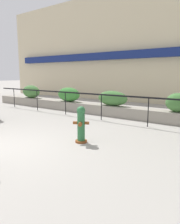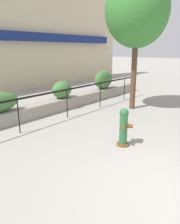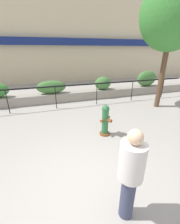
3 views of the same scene
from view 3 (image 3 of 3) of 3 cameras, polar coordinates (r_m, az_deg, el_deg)
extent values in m
plane|color=#9E9991|center=(3.63, -3.30, -26.39)|extent=(120.00, 120.00, 0.00)
cube|color=beige|center=(14.39, -17.40, 26.75)|extent=(30.00, 1.00, 8.00)
cube|color=navy|center=(13.67, -16.97, 24.35)|extent=(27.00, 0.36, 0.56)
cube|color=gray|center=(8.70, -13.44, 5.37)|extent=(18.00, 0.70, 0.50)
cube|color=black|center=(7.42, -13.26, 9.42)|extent=(15.00, 0.05, 0.06)
cylinder|color=black|center=(7.71, -28.93, 3.43)|extent=(0.04, 0.04, 1.15)
cylinder|color=black|center=(7.56, -12.90, 5.40)|extent=(0.04, 0.04, 1.15)
cylinder|color=black|center=(8.00, 2.61, 6.91)|extent=(0.04, 0.04, 1.15)
cylinder|color=black|center=(8.95, 15.71, 7.79)|extent=(0.04, 0.04, 1.15)
cylinder|color=black|center=(10.27, 25.92, 8.20)|extent=(0.04, 0.04, 1.15)
ellipsoid|color=#427538|center=(8.54, -14.52, 9.18)|extent=(1.58, 0.57, 0.71)
ellipsoid|color=#427538|center=(9.21, 4.91, 10.89)|extent=(0.99, 0.68, 0.76)
ellipsoid|color=#427538|center=(10.75, 20.78, 11.86)|extent=(1.38, 0.59, 0.99)
cylinder|color=brown|center=(5.32, 5.58, -8.12)|extent=(0.48, 0.48, 0.06)
cylinder|color=#286638|center=(5.10, 5.77, -3.72)|extent=(0.30, 0.30, 0.85)
sphere|color=#286638|center=(4.91, 5.98, 1.19)|extent=(0.25, 0.25, 0.25)
cylinder|color=brown|center=(4.97, 7.50, -3.26)|extent=(0.17, 0.18, 0.11)
cylinder|color=brown|center=(4.93, 4.64, -3.34)|extent=(0.15, 0.14, 0.09)
cylinder|color=brown|center=(5.19, 6.93, -2.06)|extent=(0.15, 0.14, 0.09)
cylinder|color=brown|center=(8.24, 25.55, 11.54)|extent=(0.24, 0.24, 2.92)
ellipsoid|color=#387F33|center=(8.25, 29.09, 29.82)|extent=(2.83, 2.55, 2.97)
cylinder|color=#383D56|center=(2.98, 14.03, -28.75)|extent=(0.32, 0.32, 0.88)
cylinder|color=silver|center=(2.45, 15.75, -17.62)|extent=(0.53, 0.53, 0.62)
sphere|color=#D6AD89|center=(2.21, 16.92, -9.11)|extent=(0.23, 0.23, 0.23)
camera|label=1|loc=(5.90, 76.78, -2.49)|focal=35.00mm
camera|label=2|loc=(3.33, -85.01, 0.09)|focal=35.00mm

